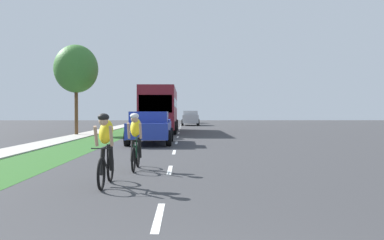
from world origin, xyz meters
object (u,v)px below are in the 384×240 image
cyclist_lead (106,149)px  cyclist_trailing (136,141)px  sedan_white (192,118)px  pickup_blue (150,128)px  street_tree_near (76,69)px  bus_maroon (160,108)px  suv_silver (190,118)px

cyclist_lead → cyclist_trailing: bearing=82.1°
sedan_white → cyclist_lead: bearing=-93.3°
cyclist_trailing → pickup_blue: bearing=92.1°
cyclist_lead → pickup_blue: bearing=90.0°
sedan_white → street_tree_near: bearing=-105.3°
street_tree_near → cyclist_lead: bearing=-73.7°
cyclist_lead → sedan_white: size_ratio=0.40×
pickup_blue → street_tree_near: bearing=125.8°
bus_maroon → street_tree_near: street_tree_near is taller
cyclist_lead → suv_silver: bearing=86.6°
cyclist_trailing → sedan_white: cyclist_trailing is taller
cyclist_trailing → bus_maroon: bus_maroon is taller
suv_silver → sedan_white: 10.74m
bus_maroon → sedan_white: bus_maroon is taller
bus_maroon → suv_silver: bearing=81.1°
bus_maroon → suv_silver: (2.70, 17.19, -1.03)m
suv_silver → sedan_white: suv_silver is taller
pickup_blue → bus_maroon: bearing=91.0°
cyclist_trailing → pickup_blue: size_ratio=0.34×
cyclist_lead → sedan_white: bearing=86.7°
cyclist_trailing → pickup_blue: 9.42m
cyclist_trailing → bus_maroon: size_ratio=0.15×
cyclist_lead → street_tree_near: size_ratio=0.27×
cyclist_lead → sedan_white: (3.00, 52.31, -0.04)m
cyclist_lead → pickup_blue: pickup_blue is taller
cyclist_trailing → suv_silver: size_ratio=0.37×
sedan_white → pickup_blue: bearing=-94.2°
cyclist_lead → cyclist_trailing: same height
pickup_blue → suv_silver: suv_silver is taller
bus_maroon → street_tree_near: bearing=-142.3°
pickup_blue → suv_silver: size_ratio=1.09×
bus_maroon → suv_silver: size_ratio=2.47×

